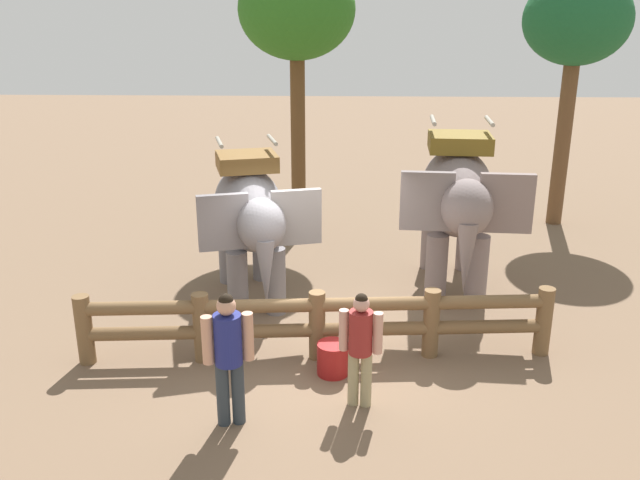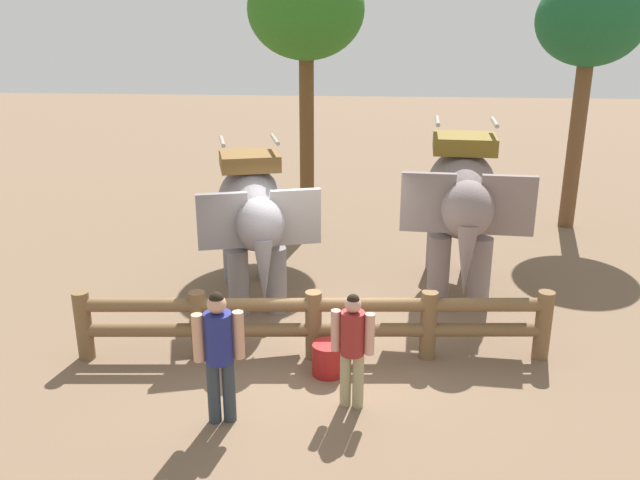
# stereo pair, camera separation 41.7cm
# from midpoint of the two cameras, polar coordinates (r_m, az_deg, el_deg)

# --- Properties ---
(ground_plane) EXTENTS (60.00, 60.00, 0.00)m
(ground_plane) POSITION_cam_midpoint_polar(r_m,az_deg,el_deg) (10.44, -1.35, -9.14)
(ground_plane) COLOR brown
(log_fence) EXTENTS (6.91, 0.75, 1.05)m
(log_fence) POSITION_cam_midpoint_polar(r_m,az_deg,el_deg) (9.94, -1.46, -6.75)
(log_fence) COLOR brown
(log_fence) RESTS_ON ground
(elephant_near_left) EXTENTS (2.19, 3.38, 2.83)m
(elephant_near_left) POSITION_cam_midpoint_polar(r_m,az_deg,el_deg) (11.56, -6.89, 2.14)
(elephant_near_left) COLOR slate
(elephant_near_left) RESTS_ON ground
(elephant_center) EXTENTS (2.05, 3.60, 3.08)m
(elephant_center) POSITION_cam_midpoint_polar(r_m,az_deg,el_deg) (12.13, 10.46, 3.47)
(elephant_center) COLOR gray
(elephant_center) RESTS_ON ground
(tourist_woman_in_black) EXTENTS (0.61, 0.41, 1.75)m
(tourist_woman_in_black) POSITION_cam_midpoint_polar(r_m,az_deg,el_deg) (8.38, -9.11, -9.11)
(tourist_woman_in_black) COLOR #2C353E
(tourist_woman_in_black) RESTS_ON ground
(tourist_man_in_blue) EXTENTS (0.55, 0.35, 1.57)m
(tourist_man_in_blue) POSITION_cam_midpoint_polar(r_m,az_deg,el_deg) (8.69, 2.02, -8.53)
(tourist_man_in_blue) COLOR #9B8F68
(tourist_man_in_blue) RESTS_ON ground
(tree_far_left) EXTENTS (2.44, 2.44, 5.88)m
(tree_far_left) POSITION_cam_midpoint_polar(r_m,az_deg,el_deg) (14.90, -2.80, 18.39)
(tree_far_left) COLOR brown
(tree_far_left) RESTS_ON ground
(tree_back_center) EXTENTS (2.32, 2.32, 5.61)m
(tree_back_center) POSITION_cam_midpoint_polar(r_m,az_deg,el_deg) (16.42, 19.96, 16.55)
(tree_back_center) COLOR brown
(tree_back_center) RESTS_ON ground
(feed_bucket) EXTENTS (0.45, 0.45, 0.47)m
(feed_bucket) POSITION_cam_midpoint_polar(r_m,az_deg,el_deg) (9.70, -0.15, -9.91)
(feed_bucket) COLOR maroon
(feed_bucket) RESTS_ON ground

